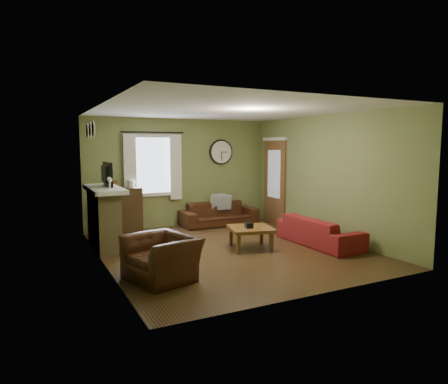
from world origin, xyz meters
name	(u,v)px	position (x,y,z in m)	size (l,w,h in m)	color
floor	(229,249)	(0.00, 0.00, 0.00)	(4.60, 5.20, 0.00)	#422E18
ceiling	(229,110)	(0.00, 0.00, 2.60)	(4.60, 5.20, 0.00)	white
wall_left	(102,187)	(-2.30, 0.00, 1.30)	(0.00, 5.20, 2.60)	olive
wall_right	(325,177)	(2.30, 0.00, 1.30)	(0.00, 5.20, 2.60)	olive
wall_back	(180,173)	(0.00, 2.60, 1.30)	(4.60, 0.00, 2.60)	olive
wall_front	(321,197)	(0.00, -2.60, 1.30)	(4.60, 0.00, 2.60)	olive
fireplace	(104,220)	(-2.10, 1.15, 0.55)	(0.40, 1.40, 1.10)	tan
firebox	(114,232)	(-1.91, 1.15, 0.30)	(0.04, 0.60, 0.55)	black
mantel	(104,189)	(-2.07, 1.15, 1.14)	(0.58, 1.60, 0.08)	white
tv	(103,177)	(-2.05, 1.30, 1.35)	(0.60, 0.08, 0.35)	black
tv_screen	(108,174)	(-1.97, 1.30, 1.41)	(0.02, 0.62, 0.36)	#994C3F
medallion_left	(93,129)	(-2.28, 0.80, 2.25)	(0.28, 0.28, 0.03)	white
medallion_mid	(90,130)	(-2.28, 1.15, 2.25)	(0.28, 0.28, 0.03)	white
medallion_right	(88,130)	(-2.28, 1.50, 2.25)	(0.28, 0.28, 0.03)	white
window_pane	(152,165)	(-0.70, 2.58, 1.50)	(1.00, 0.02, 1.30)	silver
curtain_rod	(153,132)	(-0.70, 2.48, 2.27)	(0.03, 0.03, 1.50)	black
curtain_left	(130,168)	(-1.25, 2.48, 1.45)	(0.28, 0.04, 1.55)	white
curtain_right	(176,167)	(-0.15, 2.48, 1.45)	(0.28, 0.04, 1.55)	white
wall_clock	(221,152)	(1.10, 2.55, 1.80)	(0.64, 0.06, 0.64)	white
door	(275,182)	(2.27, 1.85, 1.05)	(0.05, 0.90, 2.10)	brown
bookshelf	(122,210)	(-1.47, 2.40, 0.51)	(0.85, 0.36, 1.01)	#372714
book	(116,189)	(-1.52, 2.74, 0.96)	(0.16, 0.21, 0.02)	brown
sofa_brown	(219,214)	(0.87, 2.21, 0.28)	(1.91, 0.75, 0.56)	#371B0F
pillow_left	(218,202)	(0.92, 2.36, 0.55)	(0.40, 0.12, 0.40)	#93A1A8
pillow_right	(224,202)	(1.03, 2.25, 0.55)	(0.35, 0.11, 0.35)	#93A1A8
sofa_red	(319,231)	(1.77, -0.49, 0.28)	(1.90, 0.74, 0.55)	maroon
armchair	(162,258)	(-1.67, -1.09, 0.32)	(1.00, 0.87, 0.65)	#371B0F
coffee_table	(250,238)	(0.39, -0.14, 0.21)	(0.78, 0.78, 0.42)	brown
tissue_box	(249,229)	(0.32, -0.21, 0.40)	(0.13, 0.13, 0.10)	black
wine_glass_a	(110,184)	(-2.05, 0.63, 1.28)	(0.07, 0.07, 0.20)	white
wine_glass_b	(109,183)	(-2.05, 0.74, 1.29)	(0.08, 0.08, 0.22)	white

